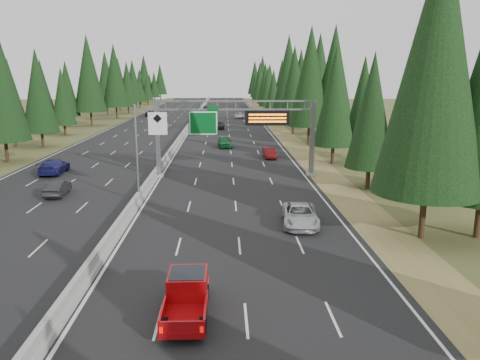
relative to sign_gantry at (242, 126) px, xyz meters
name	(u,v)px	position (x,y,z in m)	size (l,w,h in m)	color
road	(188,129)	(-8.92, 45.12, -5.23)	(32.00, 260.00, 0.08)	black
shoulder_right	(278,128)	(8.88, 45.12, -5.24)	(3.60, 260.00, 0.06)	olive
shoulder_left	(97,129)	(-26.72, 45.12, -5.24)	(3.60, 260.00, 0.06)	#404922
median_barrier	(188,127)	(-8.92, 45.12, -4.85)	(0.70, 260.00, 0.85)	gray
sign_gantry	(242,126)	(0.00, 0.00, 0.00)	(16.75, 0.98, 7.80)	slate
hov_sign_pole	(144,146)	(-8.33, -9.92, -0.54)	(2.80, 0.50, 8.00)	slate
tree_row_right	(309,82)	(13.16, 35.65, 3.94)	(11.32, 242.95, 18.99)	black
tree_row_left	(43,83)	(-30.94, 30.47, 3.83)	(11.81, 244.61, 18.55)	black
silver_minivan	(300,215)	(3.46, -16.43, -4.47)	(2.38, 5.17, 1.44)	#AFAFB4
red_pickup	(187,292)	(-3.49, -28.47, -4.27)	(1.82, 5.10, 1.66)	black
car_ahead_green	(225,142)	(-1.71, 20.31, -4.38)	(1.92, 4.76, 1.62)	#155B2D
car_ahead_dkred	(269,153)	(3.91, 10.77, -4.53)	(1.40, 4.02, 1.32)	#4E0B0D
car_ahead_dkgrey	(219,125)	(-2.71, 44.63, -4.49)	(1.95, 4.80, 1.39)	black
car_ahead_white	(239,116)	(1.97, 67.71, -4.53)	(2.18, 4.72, 1.31)	silver
car_ahead_far	(205,108)	(-7.42, 95.53, -4.49)	(1.64, 4.09, 1.39)	black
car_onc_near	(57,188)	(-16.40, -7.43, -4.52)	(1.42, 4.07, 1.34)	black
car_onc_blue	(54,166)	(-20.02, 2.04, -4.40)	(2.20, 5.41, 1.57)	navy
car_onc_white	(164,125)	(-13.67, 45.15, -4.45)	(1.74, 4.33, 1.48)	silver
car_onc_far	(150,113)	(-20.87, 74.77, -4.48)	(2.34, 5.07, 1.41)	black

